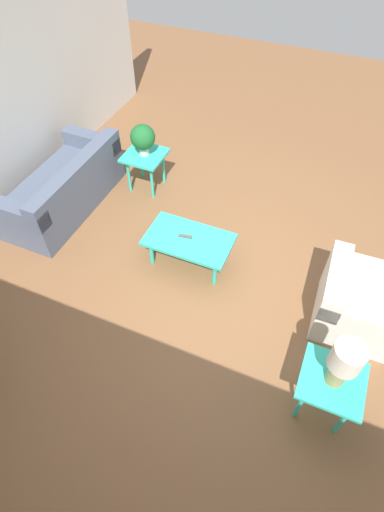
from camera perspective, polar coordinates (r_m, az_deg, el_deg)
The scene contains 9 objects.
ground_plane at distance 4.74m, azimuth 3.30°, elevation -2.99°, with size 14.00×14.00×0.00m, color brown.
sofa at distance 5.68m, azimuth -17.77°, elevation 9.15°, with size 0.84×1.83×0.75m.
armchair at distance 4.49m, azimuth 22.07°, elevation -6.21°, with size 0.81×0.86×0.70m.
coffee_table at distance 4.63m, azimuth -0.46°, elevation 2.13°, with size 1.00×0.58×0.40m.
side_table_plant at distance 5.68m, azimuth -6.73°, elevation 13.55°, with size 0.54×0.54×0.55m.
side_table_lamp at distance 3.74m, azimuth 19.20°, elevation -16.87°, with size 0.54×0.54×0.55m.
potted_plant at distance 5.50m, azimuth -7.05°, elevation 16.41°, with size 0.33×0.33×0.43m.
table_lamp at distance 3.39m, azimuth 20.96°, elevation -13.95°, with size 0.25×0.25×0.52m.
remote_control at distance 4.60m, azimuth -0.95°, elevation 2.84°, with size 0.16×0.07×0.02m.
Camera 1 is at (-0.90, 2.79, 3.72)m, focal length 28.00 mm.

